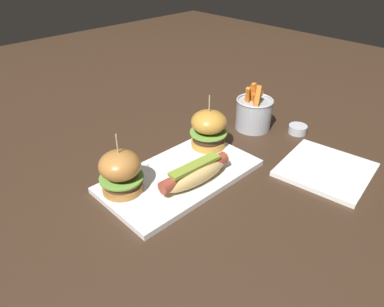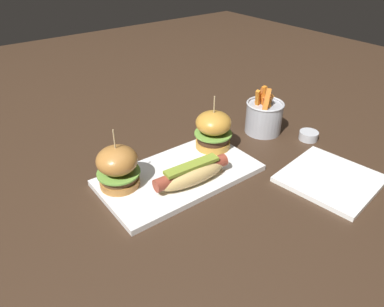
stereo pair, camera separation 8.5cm
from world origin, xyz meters
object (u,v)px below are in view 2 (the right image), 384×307
(hot_dog, at_px, (193,173))
(slider_left, at_px, (118,167))
(slider_right, at_px, (213,130))
(fries_bucket, at_px, (264,116))
(platter_main, at_px, (180,175))
(sauce_ramekin, at_px, (309,135))
(side_plate, at_px, (330,179))

(hot_dog, relative_size, slider_left, 1.33)
(slider_right, bearing_deg, hot_dog, -145.56)
(hot_dog, bearing_deg, fries_bucket, 15.41)
(hot_dog, distance_m, slider_left, 0.17)
(slider_right, bearing_deg, platter_main, -162.30)
(sauce_ramekin, bearing_deg, slider_right, 155.78)
(platter_main, relative_size, fries_bucket, 2.58)
(hot_dog, height_order, side_plate, hot_dog)
(platter_main, xyz_separation_m, sauce_ramekin, (0.40, -0.07, 0.01))
(fries_bucket, bearing_deg, slider_right, 178.65)
(slider_left, bearing_deg, side_plate, -33.35)
(hot_dog, bearing_deg, platter_main, 95.21)
(platter_main, xyz_separation_m, slider_left, (-0.14, 0.04, 0.06))
(fries_bucket, bearing_deg, sauce_ramekin, -58.05)
(side_plate, bearing_deg, sauce_ramekin, 51.81)
(slider_left, bearing_deg, slider_right, 0.46)
(fries_bucket, relative_size, side_plate, 0.73)
(slider_right, relative_size, side_plate, 0.72)
(platter_main, relative_size, slider_right, 2.59)
(platter_main, height_order, sauce_ramekin, sauce_ramekin)
(fries_bucket, xyz_separation_m, side_plate, (-0.05, -0.27, -0.04))
(side_plate, bearing_deg, slider_left, 146.65)
(hot_dog, xyz_separation_m, side_plate, (0.27, -0.18, -0.03))
(side_plate, bearing_deg, platter_main, 140.51)
(platter_main, relative_size, side_plate, 1.88)
(slider_left, height_order, side_plate, slider_left)
(slider_left, relative_size, side_plate, 0.71)
(hot_dog, height_order, slider_left, slider_left)
(slider_left, relative_size, fries_bucket, 0.97)
(platter_main, bearing_deg, fries_bucket, 7.05)
(hot_dog, relative_size, slider_right, 1.30)
(fries_bucket, relative_size, sauce_ramekin, 2.76)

